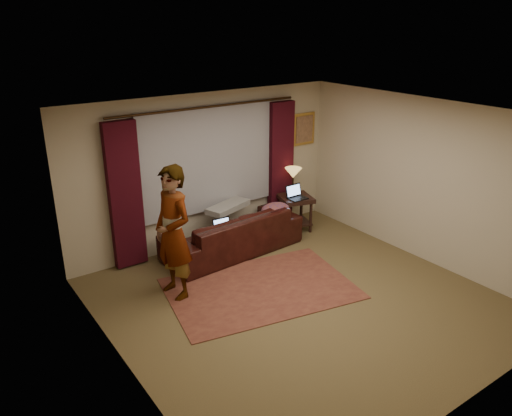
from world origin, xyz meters
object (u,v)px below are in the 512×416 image
(laptop_sofa, at_px, (225,227))
(end_table, at_px, (295,213))
(tiffany_lamp, at_px, (293,181))
(person, at_px, (173,233))
(sofa, at_px, (232,225))
(laptop_table, at_px, (298,192))

(laptop_sofa, relative_size, end_table, 0.51)
(laptop_sofa, relative_size, tiffany_lamp, 0.67)
(end_table, relative_size, person, 0.34)
(sofa, xyz_separation_m, end_table, (1.46, 0.12, -0.15))
(person, bearing_deg, sofa, 109.18)
(tiffany_lamp, bearing_deg, laptop_table, -111.33)
(laptop_table, distance_m, person, 2.91)
(tiffany_lamp, distance_m, person, 3.09)
(person, bearing_deg, laptop_sofa, 106.48)
(end_table, bearing_deg, tiffany_lamp, 71.63)
(sofa, xyz_separation_m, laptop_sofa, (-0.28, -0.20, 0.11))
(end_table, relative_size, tiffany_lamp, 1.31)
(sofa, bearing_deg, tiffany_lamp, -173.29)
(laptop_sofa, distance_m, tiffany_lamp, 1.88)
(laptop_sofa, height_order, tiffany_lamp, tiffany_lamp)
(sofa, bearing_deg, person, 22.96)
(person, bearing_deg, tiffany_lamp, 101.15)
(sofa, height_order, laptop_sofa, sofa)
(laptop_table, bearing_deg, tiffany_lamp, 67.51)
(tiffany_lamp, xyz_separation_m, person, (-2.92, -0.98, 0.06))
(sofa, relative_size, laptop_sofa, 7.19)
(tiffany_lamp, bearing_deg, laptop_sofa, -164.96)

